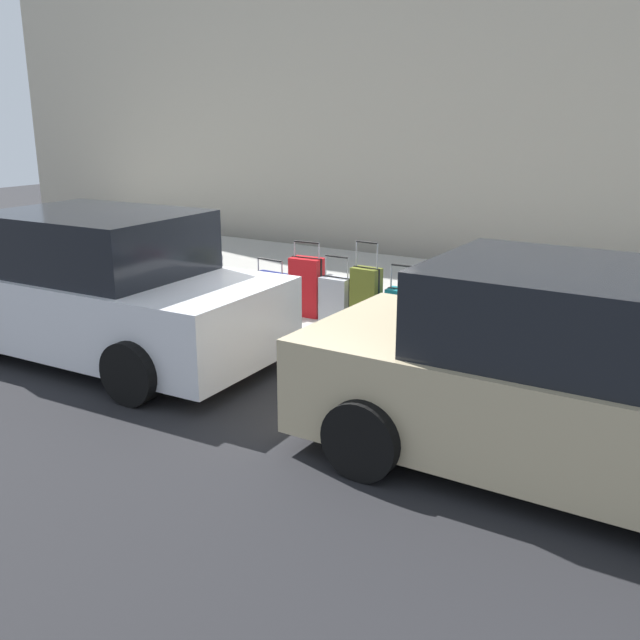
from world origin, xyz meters
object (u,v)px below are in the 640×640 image
(fire_hydrant, at_px, (216,275))
(bollard_post, at_px, (169,274))
(parked_car_beige_0, at_px, (574,380))
(suitcase_olive_4, at_px, (366,299))
(suitcase_maroon_2, at_px, (445,313))
(suitcase_red_6, at_px, (307,287))
(suitcase_black_1, at_px, (484,326))
(suitcase_silver_5, at_px, (336,300))
(suitcase_navy_7, at_px, (270,292))
(suitcase_navy_0, at_px, (528,324))
(parked_car_white_1, at_px, (100,290))
(suitcase_teal_3, at_px, (404,311))

(fire_hydrant, distance_m, bollard_post, 0.79)
(parked_car_beige_0, bearing_deg, bollard_post, -18.41)
(suitcase_olive_4, relative_size, fire_hydrant, 1.52)
(parked_car_beige_0, bearing_deg, fire_hydrant, -22.16)
(suitcase_maroon_2, relative_size, suitcase_red_6, 0.72)
(suitcase_black_1, bearing_deg, suitcase_silver_5, -1.39)
(suitcase_maroon_2, xyz_separation_m, bollard_post, (4.25, 0.17, -0.00))
(suitcase_silver_5, relative_size, parked_car_beige_0, 0.21)
(suitcase_black_1, height_order, suitcase_navy_7, suitcase_black_1)
(suitcase_silver_5, relative_size, suitcase_navy_7, 1.21)
(suitcase_silver_5, xyz_separation_m, suitcase_red_6, (0.50, -0.07, 0.09))
(suitcase_black_1, relative_size, suitcase_silver_5, 0.99)
(suitcase_navy_0, height_order, parked_car_white_1, parked_car_white_1)
(suitcase_maroon_2, distance_m, fire_hydrant, 3.48)
(suitcase_teal_3, distance_m, bollard_post, 3.73)
(parked_car_white_1, bearing_deg, bollard_post, -65.44)
(suitcase_teal_3, height_order, parked_car_white_1, parked_car_white_1)
(suitcase_navy_0, height_order, suitcase_teal_3, suitcase_navy_0)
(suitcase_navy_7, height_order, parked_car_beige_0, parked_car_beige_0)
(suitcase_olive_4, bearing_deg, parked_car_white_1, 43.14)
(suitcase_silver_5, bearing_deg, suitcase_black_1, 178.61)
(suitcase_black_1, xyz_separation_m, suitcase_silver_5, (1.98, -0.05, 0.02))
(suitcase_teal_3, height_order, suitcase_olive_4, suitcase_olive_4)
(suitcase_black_1, relative_size, parked_car_white_1, 0.20)
(suitcase_red_6, distance_m, suitcase_navy_7, 0.56)
(suitcase_maroon_2, bearing_deg, suitcase_black_1, 170.80)
(suitcase_olive_4, relative_size, suitcase_red_6, 1.11)
(suitcase_olive_4, height_order, parked_car_beige_0, parked_car_beige_0)
(suitcase_silver_5, bearing_deg, parked_car_white_1, 50.36)
(parked_car_white_1, bearing_deg, suitcase_silver_5, -129.64)
(suitcase_silver_5, height_order, parked_car_beige_0, parked_car_beige_0)
(suitcase_navy_0, height_order, suitcase_red_6, suitcase_red_6)
(fire_hydrant, xyz_separation_m, parked_car_white_1, (-0.18, 2.22, 0.26))
(parked_car_white_1, bearing_deg, suitcase_red_6, -120.31)
(suitcase_olive_4, relative_size, suitcase_silver_5, 1.27)
(suitcase_red_6, relative_size, fire_hydrant, 1.38)
(suitcase_silver_5, bearing_deg, suitcase_red_6, -8.04)
(suitcase_olive_4, height_order, suitcase_silver_5, suitcase_olive_4)
(bollard_post, bearing_deg, suitcase_red_6, -174.83)
(suitcase_black_1, bearing_deg, suitcase_navy_7, -0.72)
(suitcase_black_1, distance_m, suitcase_olive_4, 1.52)
(parked_car_beige_0, xyz_separation_m, parked_car_white_1, (5.29, 0.00, 0.01))
(fire_hydrant, bearing_deg, suitcase_olive_4, 178.26)
(suitcase_teal_3, bearing_deg, suitcase_maroon_2, -179.18)
(suitcase_teal_3, bearing_deg, bollard_post, 2.51)
(suitcase_maroon_2, bearing_deg, fire_hydrant, 0.35)
(suitcase_red_6, distance_m, parked_car_beige_0, 4.57)
(bollard_post, bearing_deg, suitcase_teal_3, -177.49)
(suitcase_teal_3, relative_size, parked_car_beige_0, 0.20)
(suitcase_navy_0, xyz_separation_m, suitcase_black_1, (0.46, 0.11, -0.06))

